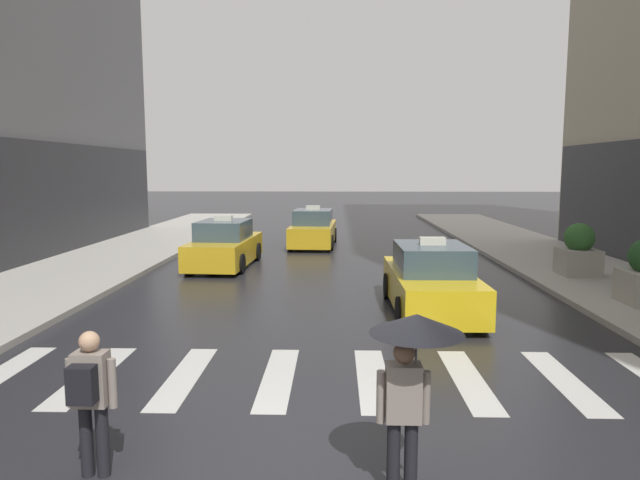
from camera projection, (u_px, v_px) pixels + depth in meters
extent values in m
plane|color=#26262B|center=(320.00, 479.00, 6.15)|extent=(160.00, 160.00, 0.00)
cube|color=silver|center=(0.00, 374.00, 9.28)|extent=(0.50, 2.80, 0.01)
cube|color=silver|center=(92.00, 375.00, 9.24)|extent=(0.50, 2.80, 0.01)
cube|color=silver|center=(185.00, 376.00, 9.19)|extent=(0.50, 2.80, 0.01)
cube|color=silver|center=(278.00, 377.00, 9.15)|extent=(0.50, 2.80, 0.01)
cube|color=silver|center=(373.00, 378.00, 9.11)|extent=(0.50, 2.80, 0.01)
cube|color=silver|center=(468.00, 379.00, 9.06)|extent=(0.50, 2.80, 0.01)
cube|color=silver|center=(564.00, 380.00, 9.02)|extent=(0.50, 2.80, 0.01)
cube|color=yellow|center=(430.00, 288.00, 13.36)|extent=(1.85, 4.52, 0.84)
cube|color=#384C5B|center=(432.00, 258.00, 13.17)|extent=(1.63, 2.12, 0.64)
cube|color=silver|center=(432.00, 241.00, 13.11)|extent=(0.60, 0.25, 0.18)
cylinder|color=black|center=(388.00, 286.00, 14.74)|extent=(0.23, 0.66, 0.66)
cylinder|color=black|center=(454.00, 286.00, 14.71)|extent=(0.23, 0.66, 0.66)
cylinder|color=black|center=(402.00, 312.00, 12.06)|extent=(0.23, 0.66, 0.66)
cylinder|color=black|center=(481.00, 312.00, 12.03)|extent=(0.23, 0.66, 0.66)
cube|color=#F2EAB2|center=(393.00, 269.00, 15.61)|extent=(0.20, 0.04, 0.14)
cube|color=#F2EAB2|center=(438.00, 270.00, 15.59)|extent=(0.20, 0.04, 0.14)
cube|color=gold|center=(225.00, 250.00, 19.56)|extent=(2.05, 4.60, 0.84)
cube|color=#384C5B|center=(224.00, 230.00, 19.37)|extent=(1.72, 2.19, 0.64)
cube|color=silver|center=(223.00, 218.00, 19.32)|extent=(0.61, 0.27, 0.18)
cylinder|color=black|center=(212.00, 251.00, 21.00)|extent=(0.26, 0.67, 0.66)
cylinder|color=black|center=(257.00, 252.00, 20.85)|extent=(0.26, 0.67, 0.66)
cylinder|color=black|center=(189.00, 263.00, 18.33)|extent=(0.26, 0.67, 0.66)
cylinder|color=black|center=(240.00, 264.00, 18.18)|extent=(0.26, 0.67, 0.66)
cube|color=#F2EAB2|center=(224.00, 241.00, 21.85)|extent=(0.20, 0.05, 0.14)
cube|color=#F2EAB2|center=(256.00, 241.00, 21.75)|extent=(0.20, 0.05, 0.14)
cube|color=gold|center=(313.00, 233.00, 24.82)|extent=(2.01, 4.58, 0.84)
cube|color=#384C5B|center=(313.00, 217.00, 24.62)|extent=(1.70, 2.17, 0.64)
cube|color=silver|center=(313.00, 208.00, 24.57)|extent=(0.61, 0.27, 0.18)
cylinder|color=black|center=(298.00, 235.00, 26.25)|extent=(0.25, 0.67, 0.66)
cylinder|color=black|center=(334.00, 235.00, 26.12)|extent=(0.25, 0.67, 0.66)
cylinder|color=black|center=(290.00, 242.00, 23.57)|extent=(0.25, 0.67, 0.66)
cylinder|color=black|center=(331.00, 243.00, 23.45)|extent=(0.25, 0.67, 0.66)
cube|color=#F2EAB2|center=(304.00, 227.00, 27.10)|extent=(0.20, 0.05, 0.14)
cube|color=#F2EAB2|center=(330.00, 227.00, 27.01)|extent=(0.20, 0.05, 0.14)
cylinder|color=black|center=(393.00, 458.00, 5.80)|extent=(0.14, 0.14, 0.82)
cylinder|color=black|center=(411.00, 458.00, 5.79)|extent=(0.14, 0.14, 0.82)
cube|color=gray|center=(403.00, 392.00, 5.71)|extent=(0.36, 0.24, 0.60)
sphere|color=brown|center=(404.00, 353.00, 5.66)|extent=(0.22, 0.22, 0.22)
cylinder|color=gray|center=(381.00, 397.00, 5.72)|extent=(0.09, 0.09, 0.55)
cylinder|color=gray|center=(426.00, 397.00, 5.71)|extent=(0.09, 0.09, 0.55)
cylinder|color=#4C4C4C|center=(416.00, 364.00, 5.67)|extent=(0.02, 0.02, 1.00)
cone|color=black|center=(417.00, 324.00, 5.61)|extent=(0.96, 0.96, 0.20)
cylinder|color=black|center=(86.00, 441.00, 6.17)|extent=(0.14, 0.14, 0.82)
cylinder|color=black|center=(102.00, 441.00, 6.16)|extent=(0.14, 0.14, 0.82)
cube|color=gray|center=(91.00, 379.00, 6.08)|extent=(0.36, 0.24, 0.60)
sphere|color=tan|center=(89.00, 341.00, 6.03)|extent=(0.22, 0.22, 0.22)
cylinder|color=gray|center=(70.00, 383.00, 6.09)|extent=(0.09, 0.09, 0.55)
cylinder|color=gray|center=(112.00, 383.00, 6.08)|extent=(0.09, 0.09, 0.55)
cube|color=black|center=(82.00, 385.00, 5.86)|extent=(0.28, 0.18, 0.40)
cube|color=#A8A399|center=(578.00, 262.00, 17.21)|extent=(1.10, 1.10, 0.80)
sphere|color=#33662D|center=(579.00, 238.00, 17.12)|extent=(0.90, 0.90, 0.90)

